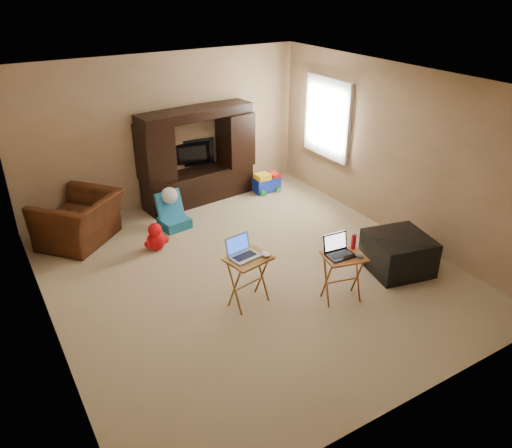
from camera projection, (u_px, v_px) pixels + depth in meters
floor at (248, 271)px, 6.74m from camera, size 5.50×5.50×0.00m
ceiling at (247, 83)px, 5.61m from camera, size 5.50×5.50×0.00m
wall_back at (164, 131)px, 8.27m from camera, size 5.00×0.00×5.00m
wall_front at (417, 296)px, 4.08m from camera, size 5.00×0.00×5.00m
wall_left at (34, 235)px, 5.03m from camera, size 0.00×5.50×5.50m
wall_right at (395, 152)px, 7.32m from camera, size 0.00×5.50×5.50m
window_pane at (328, 118)px, 8.43m from camera, size 0.00×1.20×1.20m
window_frame at (327, 118)px, 8.42m from camera, size 0.06×1.14×1.34m
entertainment_center at (197, 156)px, 8.47m from camera, size 2.03×0.70×1.63m
television at (193, 155)px, 8.63m from camera, size 0.83×0.23×0.48m
recliner at (79, 220)px, 7.32m from camera, size 1.46×1.45×0.72m
child_rocker at (174, 211)px, 7.76m from camera, size 0.48×0.53×0.56m
plush_toy at (156, 236)px, 7.18m from camera, size 0.38×0.31×0.42m
push_toy at (267, 182)px, 9.07m from camera, size 0.50×0.36×0.37m
ottoman at (398, 253)px, 6.68m from camera, size 0.92×0.92×0.49m
tray_table_left at (248, 281)px, 5.95m from camera, size 0.56×0.48×0.64m
tray_table_right at (342, 278)px, 6.03m from camera, size 0.55×0.48×0.62m
laptop_left at (245, 248)px, 5.76m from camera, size 0.38×0.33×0.24m
laptop_right at (341, 247)px, 5.83m from camera, size 0.35×0.30×0.24m
mouse_left at (265, 254)px, 5.82m from camera, size 0.11×0.15×0.05m
mouse_right at (360, 255)px, 5.85m from camera, size 0.10×0.14×0.05m
water_bottle at (353, 242)px, 6.00m from camera, size 0.06×0.06×0.19m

